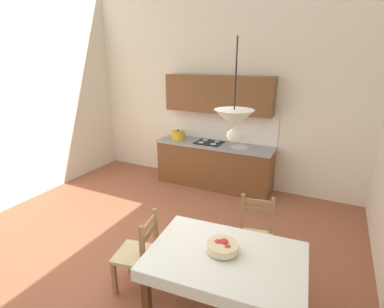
{
  "coord_description": "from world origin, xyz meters",
  "views": [
    {
      "loc": [
        2.09,
        -2.65,
        2.52
      ],
      "look_at": [
        0.32,
        0.96,
        1.19
      ],
      "focal_mm": 27.32,
      "sensor_mm": 36.0,
      "label": 1
    }
  ],
  "objects": [
    {
      "name": "dining_table",
      "position": [
        1.36,
        -0.44,
        0.63
      ],
      "size": [
        1.54,
        1.11,
        0.75
      ],
      "color": "brown",
      "rests_on": "ground_plane"
    },
    {
      "name": "wall_back",
      "position": [
        0.0,
        2.89,
        2.03
      ],
      "size": [
        6.22,
        0.12,
        4.07
      ],
      "primitive_type": "cube",
      "color": "silver",
      "rests_on": "ground_plane"
    },
    {
      "name": "fruit_bowl",
      "position": [
        1.32,
        -0.41,
        0.81
      ],
      "size": [
        0.3,
        0.3,
        0.12
      ],
      "color": "beige",
      "rests_on": "dining_table"
    },
    {
      "name": "dining_chair_kitchen_side",
      "position": [
        1.43,
        0.43,
        0.44
      ],
      "size": [
        0.49,
        0.49,
        0.93
      ],
      "color": "#D1BC89",
      "rests_on": "ground_plane"
    },
    {
      "name": "ground_plane",
      "position": [
        0.0,
        0.0,
        -0.05
      ],
      "size": [
        6.22,
        6.25,
        0.1
      ],
      "primitive_type": "cube",
      "color": "#99563D"
    },
    {
      "name": "dining_chair_tv_side",
      "position": [
        0.36,
        -0.46,
        0.44
      ],
      "size": [
        0.49,
        0.49,
        0.93
      ],
      "color": "#D1BC89",
      "rests_on": "ground_plane"
    },
    {
      "name": "pendant_lamp",
      "position": [
        1.38,
        -0.45,
        2.05
      ],
      "size": [
        0.32,
        0.32,
        0.8
      ],
      "color": "black"
    },
    {
      "name": "kitchen_cabinetry",
      "position": [
        0.04,
        2.55,
        0.86
      ],
      "size": [
        2.34,
        0.63,
        2.2
      ],
      "color": "brown",
      "rests_on": "ground_plane"
    }
  ]
}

